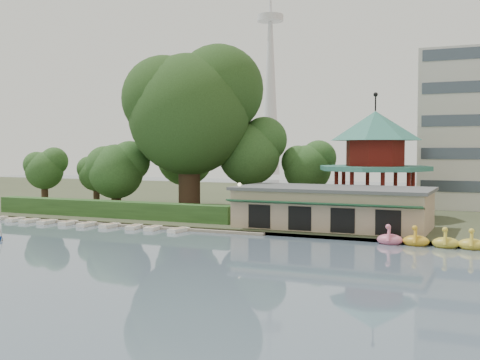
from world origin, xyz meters
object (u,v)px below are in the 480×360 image
Objects in this scene: dock at (114,224)px; big_tree at (191,106)px; boathouse at (333,207)px; pavilion at (375,153)px.

big_tree reaches higher than dock.
boathouse is 11.43m from pavilion.
dock is 17.24m from big_tree.
pavilion is (24.00, 14.80, 7.36)m from dock.
boathouse is 1.38× the size of pavilion.
dock is at bearing -148.34° from pavilion.
dock is 1.83× the size of boathouse.
big_tree is at bearing 73.85° from dock.
pavilion is at bearing 31.66° from dock.
pavilion is at bearing 10.27° from big_tree.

